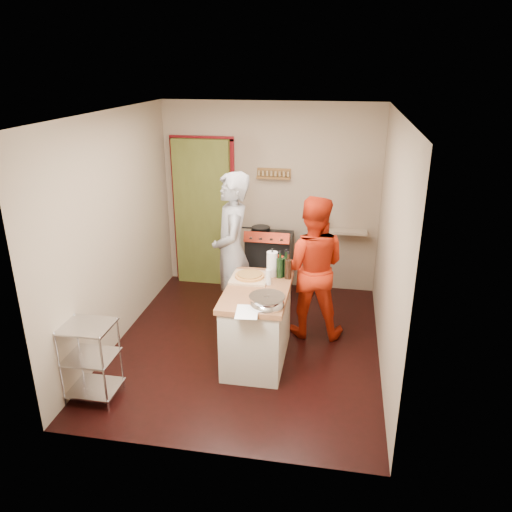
# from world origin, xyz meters

# --- Properties ---
(floor) EXTENTS (3.50, 3.50, 0.00)m
(floor) POSITION_xyz_m (0.00, 0.00, 0.00)
(floor) COLOR black
(floor) RESTS_ON ground
(back_wall) EXTENTS (3.00, 0.44, 2.60)m
(back_wall) POSITION_xyz_m (-0.64, 1.78, 1.13)
(back_wall) COLOR gray
(back_wall) RESTS_ON ground
(left_wall) EXTENTS (0.04, 3.50, 2.60)m
(left_wall) POSITION_xyz_m (-1.50, 0.00, 1.30)
(left_wall) COLOR gray
(left_wall) RESTS_ON ground
(right_wall) EXTENTS (0.04, 3.50, 2.60)m
(right_wall) POSITION_xyz_m (1.50, 0.00, 1.30)
(right_wall) COLOR gray
(right_wall) RESTS_ON ground
(ceiling) EXTENTS (3.00, 3.50, 0.02)m
(ceiling) POSITION_xyz_m (0.00, 0.00, 2.61)
(ceiling) COLOR white
(ceiling) RESTS_ON back_wall
(stove) EXTENTS (0.60, 0.63, 1.00)m
(stove) POSITION_xyz_m (0.05, 1.42, 0.45)
(stove) COLOR black
(stove) RESTS_ON ground
(wire_shelving) EXTENTS (0.48, 0.40, 0.80)m
(wire_shelving) POSITION_xyz_m (-1.28, -1.20, 0.44)
(wire_shelving) COLOR silver
(wire_shelving) RESTS_ON ground
(island) EXTENTS (0.67, 1.26, 1.16)m
(island) POSITION_xyz_m (0.17, -0.25, 0.45)
(island) COLOR beige
(island) RESTS_ON ground
(person_stripe) EXTENTS (0.62, 0.79, 1.92)m
(person_stripe) POSITION_xyz_m (-0.26, 0.44, 0.96)
(person_stripe) COLOR silver
(person_stripe) RESTS_ON ground
(person_red) EXTENTS (0.83, 0.65, 1.69)m
(person_red) POSITION_xyz_m (0.69, 0.42, 0.85)
(person_red) COLOR #B5230C
(person_red) RESTS_ON ground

